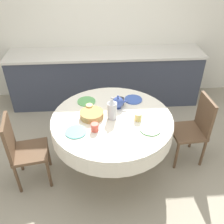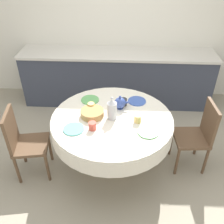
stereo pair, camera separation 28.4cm
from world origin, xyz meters
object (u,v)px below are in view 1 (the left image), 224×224
chair_left (194,127)px  chair_right (22,148)px  coffee_carafe (112,109)px  teapot (118,102)px

chair_left → chair_right: size_ratio=1.00×
chair_right → coffee_carafe: 1.12m
teapot → chair_left: bearing=-7.3°
chair_left → teapot: teapot is taller
chair_left → chair_right: bearing=92.8°
coffee_carafe → teapot: bearing=67.3°
teapot → coffee_carafe: bearing=-112.7°
coffee_carafe → chair_left: bearing=4.5°
chair_right → coffee_carafe: (1.04, 0.17, 0.38)m
chair_left → teapot: 1.03m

